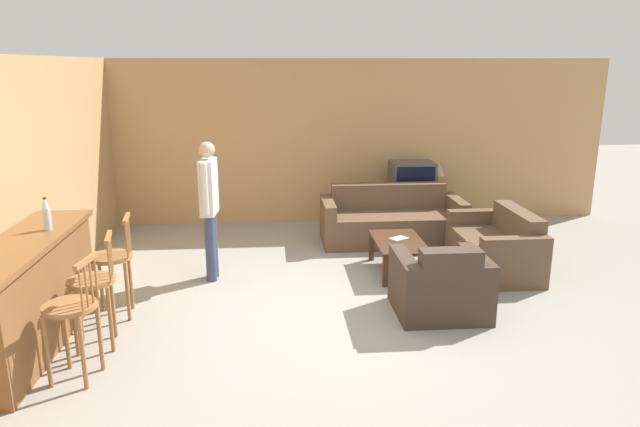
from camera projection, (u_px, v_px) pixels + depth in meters
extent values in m
plane|color=gray|center=(345.00, 314.00, 5.90)|extent=(24.00, 24.00, 0.00)
cube|color=tan|center=(317.00, 142.00, 9.11)|extent=(9.40, 0.08, 2.60)
cube|color=tan|center=(55.00, 172.00, 6.60)|extent=(0.08, 8.67, 2.60)
cube|color=brown|center=(31.00, 298.00, 5.10)|extent=(0.47, 2.09, 0.97)
cube|color=brown|center=(23.00, 243.00, 4.97)|extent=(0.55, 2.15, 0.05)
cylinder|color=#996638|center=(70.00, 306.00, 4.54)|extent=(0.48, 0.48, 0.04)
cylinder|color=#996638|center=(66.00, 335.00, 4.78)|extent=(0.04, 0.04, 0.62)
cylinder|color=#996638|center=(47.00, 352.00, 4.49)|extent=(0.04, 0.04, 0.62)
cylinder|color=#996638|center=(100.00, 336.00, 4.75)|extent=(0.04, 0.04, 0.62)
cylinder|color=#996638|center=(83.00, 354.00, 4.47)|extent=(0.04, 0.04, 0.62)
cylinder|color=#996638|center=(96.00, 278.00, 4.60)|extent=(0.02, 0.02, 0.35)
cylinder|color=#996638|center=(91.00, 282.00, 4.52)|extent=(0.02, 0.02, 0.35)
cylinder|color=#996638|center=(86.00, 286.00, 4.43)|extent=(0.02, 0.02, 0.35)
cylinder|color=#996638|center=(81.00, 290.00, 4.35)|extent=(0.02, 0.02, 0.35)
cube|color=#996638|center=(86.00, 261.00, 4.43)|extent=(0.09, 0.36, 0.04)
cylinder|color=#996638|center=(91.00, 281.00, 5.08)|extent=(0.49, 0.49, 0.04)
cylinder|color=#996638|center=(80.00, 310.00, 5.26)|extent=(0.04, 0.04, 0.62)
cylinder|color=#996638|center=(75.00, 323.00, 4.99)|extent=(0.04, 0.04, 0.62)
cylinder|color=#996638|center=(113.00, 307.00, 5.34)|extent=(0.04, 0.04, 0.62)
cylinder|color=#996638|center=(111.00, 320.00, 5.06)|extent=(0.04, 0.04, 0.62)
cylinder|color=#996638|center=(111.00, 254.00, 5.19)|extent=(0.02, 0.02, 0.35)
cylinder|color=#996638|center=(111.00, 257.00, 5.11)|extent=(0.02, 0.02, 0.35)
cylinder|color=#996638|center=(110.00, 260.00, 5.03)|extent=(0.02, 0.02, 0.35)
cylinder|color=#996638|center=(109.00, 263.00, 4.96)|extent=(0.02, 0.02, 0.35)
cube|color=#996638|center=(108.00, 237.00, 5.02)|extent=(0.10, 0.36, 0.04)
cylinder|color=#996638|center=(111.00, 257.00, 5.71)|extent=(0.47, 0.47, 0.04)
cylinder|color=#996638|center=(101.00, 283.00, 5.90)|extent=(0.04, 0.04, 0.62)
cylinder|color=#996638|center=(96.00, 294.00, 5.62)|extent=(0.04, 0.04, 0.62)
cylinder|color=#996638|center=(131.00, 281.00, 5.96)|extent=(0.04, 0.04, 0.62)
cylinder|color=#996638|center=(127.00, 292.00, 5.68)|extent=(0.04, 0.04, 0.62)
cylinder|color=#996638|center=(129.00, 234.00, 5.81)|extent=(0.02, 0.02, 0.35)
cylinder|color=#996638|center=(128.00, 236.00, 5.73)|extent=(0.02, 0.02, 0.35)
cylinder|color=#996638|center=(127.00, 238.00, 5.66)|extent=(0.02, 0.02, 0.35)
cylinder|color=#996638|center=(126.00, 241.00, 5.58)|extent=(0.02, 0.02, 0.35)
cube|color=#996638|center=(126.00, 218.00, 5.65)|extent=(0.08, 0.36, 0.04)
cube|color=brown|center=(392.00, 228.00, 8.25)|extent=(1.70, 0.87, 0.43)
cube|color=brown|center=(388.00, 196.00, 8.46)|extent=(1.70, 0.22, 0.37)
cube|color=brown|center=(328.00, 222.00, 8.15)|extent=(0.16, 0.87, 0.64)
cube|color=brown|center=(455.00, 219.00, 8.30)|extent=(0.16, 0.87, 0.64)
cube|color=#423328|center=(439.00, 293.00, 5.90)|extent=(0.59, 0.83, 0.43)
cube|color=#423328|center=(450.00, 267.00, 5.51)|extent=(0.59, 0.22, 0.35)
cube|color=#423328|center=(475.00, 283.00, 5.91)|extent=(0.16, 0.83, 0.63)
cube|color=#423328|center=(404.00, 285.00, 5.85)|extent=(0.16, 0.83, 0.63)
cube|color=brown|center=(493.00, 254.00, 7.12)|extent=(0.80, 1.10, 0.43)
cube|color=brown|center=(518.00, 223.00, 7.04)|extent=(0.22, 1.10, 0.34)
cube|color=brown|center=(476.00, 232.00, 7.70)|extent=(0.80, 0.16, 0.62)
cube|color=brown|center=(514.00, 263.00, 6.49)|extent=(0.80, 0.16, 0.62)
cube|color=#472D1E|center=(399.00, 242.00, 7.01)|extent=(0.59, 1.01, 0.04)
cube|color=#472D1E|center=(385.00, 271.00, 6.59)|extent=(0.06, 0.06, 0.37)
cube|color=#472D1E|center=(428.00, 270.00, 6.63)|extent=(0.06, 0.06, 0.37)
cube|color=#472D1E|center=(371.00, 246.00, 7.49)|extent=(0.06, 0.06, 0.37)
cube|color=#472D1E|center=(410.00, 245.00, 7.54)|extent=(0.06, 0.06, 0.37)
cube|color=#2D2319|center=(411.00, 209.00, 9.07)|extent=(1.08, 0.55, 0.54)
cube|color=#4C4C4C|center=(412.00, 177.00, 8.94)|extent=(0.66, 0.50, 0.49)
cube|color=black|center=(416.00, 180.00, 8.69)|extent=(0.59, 0.01, 0.42)
cylinder|color=silver|center=(47.00, 219.00, 5.25)|extent=(0.08, 0.08, 0.21)
cone|color=silver|center=(45.00, 204.00, 5.21)|extent=(0.07, 0.07, 0.09)
cylinder|color=black|center=(44.00, 198.00, 5.20)|extent=(0.03, 0.03, 0.02)
cube|color=#B7AD99|center=(399.00, 239.00, 7.04)|extent=(0.26, 0.24, 0.02)
cylinder|color=brown|center=(437.00, 191.00, 9.03)|extent=(0.16, 0.16, 0.02)
cylinder|color=brown|center=(437.00, 183.00, 9.00)|extent=(0.03, 0.03, 0.24)
cone|color=tan|center=(438.00, 169.00, 8.94)|extent=(0.22, 0.22, 0.22)
cylinder|color=#384260|center=(210.00, 248.00, 6.72)|extent=(0.12, 0.12, 0.81)
cylinder|color=#384260|center=(213.00, 245.00, 6.85)|extent=(0.12, 0.12, 0.81)
cube|color=beige|center=(209.00, 187.00, 6.60)|extent=(0.19, 0.41, 0.64)
cylinder|color=beige|center=(205.00, 189.00, 6.38)|extent=(0.08, 0.08, 0.59)
cylinder|color=beige|center=(212.00, 181.00, 6.80)|extent=(0.08, 0.08, 0.59)
sphere|color=tan|center=(207.00, 150.00, 6.49)|extent=(0.19, 0.19, 0.19)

